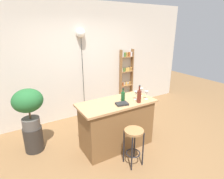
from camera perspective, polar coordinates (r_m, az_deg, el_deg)
name	(u,v)px	position (r m, az deg, el deg)	size (l,w,h in m)	color
ground	(125,153)	(3.62, 4.00, -18.92)	(12.00, 12.00, 0.00)	brown
back_wall	(81,61)	(4.66, -9.49, 8.52)	(6.40, 0.10, 2.80)	beige
kitchen_counter	(116,124)	(3.57, 1.39, -10.57)	(1.43, 0.65, 0.91)	brown
bar_stool	(134,139)	(3.13, 6.71, -15.00)	(0.31, 0.31, 0.65)	black
spice_shelf	(126,76)	(5.26, 4.44, 4.22)	(0.40, 0.12, 1.63)	olive
plant_stool	(34,139)	(3.84, -23.01, -13.82)	(0.34, 0.34, 0.47)	#2D2823
potted_plant	(28,104)	(3.53, -24.45, -4.10)	(0.52, 0.47, 0.74)	#514C47
bottle_sauce_amber	(123,96)	(3.38, 3.41, -2.12)	(0.07, 0.07, 0.25)	#194C23
bottle_vinegar	(139,96)	(3.35, 8.36, -2.02)	(0.08, 0.08, 0.32)	#5B2319
wine_glass_left	(141,90)	(3.66, 8.94, -0.26)	(0.07, 0.07, 0.16)	silver
wine_glass_center	(146,93)	(3.52, 10.58, -1.14)	(0.07, 0.07, 0.16)	silver
wine_glass_right	(136,94)	(3.47, 7.41, -1.28)	(0.07, 0.07, 0.16)	silver
cookbook	(122,104)	(3.25, 3.08, -4.42)	(0.21, 0.15, 0.04)	black
pendant_globe_light	(81,34)	(4.49, -9.59, 16.41)	(0.21, 0.21, 2.18)	black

